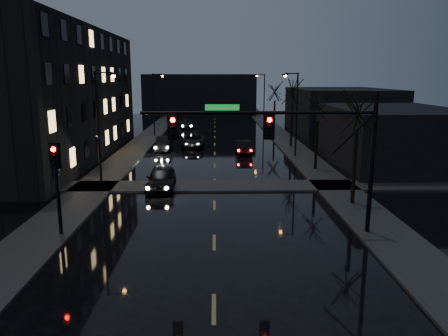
{
  "coord_description": "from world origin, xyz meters",
  "views": [
    {
      "loc": [
        0.07,
        -11.4,
        7.69
      ],
      "look_at": [
        0.5,
        9.8,
        3.2
      ],
      "focal_mm": 35.0,
      "sensor_mm": 36.0,
      "label": 1
    }
  ],
  "objects_px": {
    "oncoming_car_a": "(161,178)",
    "oncoming_car_c": "(193,141)",
    "oncoming_car_d": "(188,124)",
    "oncoming_car_b": "(164,144)",
    "lead_car": "(243,147)"
  },
  "relations": [
    {
      "from": "oncoming_car_a",
      "to": "oncoming_car_c",
      "type": "relative_size",
      "value": 0.9
    },
    {
      "from": "oncoming_car_c",
      "to": "oncoming_car_d",
      "type": "xyz_separation_m",
      "value": [
        -1.63,
        17.24,
        -0.01
      ]
    },
    {
      "from": "oncoming_car_c",
      "to": "lead_car",
      "type": "bearing_deg",
      "value": -38.74
    },
    {
      "from": "oncoming_car_d",
      "to": "oncoming_car_b",
      "type": "bearing_deg",
      "value": -96.96
    },
    {
      "from": "oncoming_car_a",
      "to": "oncoming_car_b",
      "type": "relative_size",
      "value": 1.08
    },
    {
      "from": "oncoming_car_b",
      "to": "oncoming_car_d",
      "type": "distance_m",
      "value": 19.26
    },
    {
      "from": "oncoming_car_b",
      "to": "lead_car",
      "type": "relative_size",
      "value": 1.02
    },
    {
      "from": "oncoming_car_a",
      "to": "oncoming_car_d",
      "type": "height_order",
      "value": "oncoming_car_a"
    },
    {
      "from": "oncoming_car_b",
      "to": "lead_car",
      "type": "height_order",
      "value": "oncoming_car_b"
    },
    {
      "from": "oncoming_car_c",
      "to": "oncoming_car_d",
      "type": "bearing_deg",
      "value": 95.11
    },
    {
      "from": "oncoming_car_a",
      "to": "oncoming_car_c",
      "type": "bearing_deg",
      "value": 84.51
    },
    {
      "from": "oncoming_car_a",
      "to": "oncoming_car_c",
      "type": "distance_m",
      "value": 18.21
    },
    {
      "from": "oncoming_car_d",
      "to": "lead_car",
      "type": "xyz_separation_m",
      "value": [
        6.89,
        -21.41,
        -0.01
      ]
    },
    {
      "from": "oncoming_car_a",
      "to": "oncoming_car_d",
      "type": "bearing_deg",
      "value": 89.15
    },
    {
      "from": "oncoming_car_b",
      "to": "lead_car",
      "type": "bearing_deg",
      "value": -14.7
    }
  ]
}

